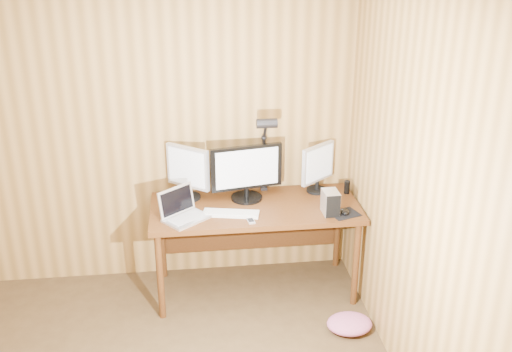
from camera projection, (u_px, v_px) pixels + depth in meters
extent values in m
plane|color=#A7793C|center=(131.00, 133.00, 4.63)|extent=(4.00, 0.00, 4.00)
plane|color=#A7793C|center=(456.00, 247.00, 2.99)|extent=(0.00, 4.00, 4.00)
cube|color=#4B280F|center=(255.00, 208.00, 4.60)|extent=(1.60, 0.70, 0.04)
cube|color=#4B280F|center=(251.00, 221.00, 5.00)|extent=(1.48, 0.02, 0.51)
cylinder|color=#4B280F|center=(160.00, 276.00, 4.40)|extent=(0.05, 0.05, 0.71)
cylinder|color=#4B280F|center=(162.00, 239.00, 4.93)|extent=(0.05, 0.05, 0.71)
cylinder|color=#4B280F|center=(356.00, 264.00, 4.56)|extent=(0.05, 0.05, 0.71)
cylinder|color=#4B280F|center=(337.00, 229.00, 5.09)|extent=(0.05, 0.05, 0.71)
cylinder|color=black|center=(247.00, 198.00, 4.71)|extent=(0.25, 0.25, 0.02)
cylinder|color=black|center=(247.00, 192.00, 4.69)|extent=(0.04, 0.04, 0.07)
cube|color=black|center=(246.00, 167.00, 4.61)|extent=(0.56, 0.14, 0.35)
cube|color=white|center=(247.00, 168.00, 4.59)|extent=(0.49, 0.09, 0.30)
cylinder|color=black|center=(189.00, 197.00, 4.72)|extent=(0.18, 0.18, 0.02)
cylinder|color=black|center=(189.00, 191.00, 4.70)|extent=(0.04, 0.04, 0.08)
cube|color=silver|center=(188.00, 167.00, 4.62)|extent=(0.32, 0.26, 0.33)
cube|color=white|center=(186.00, 168.00, 4.60)|extent=(0.27, 0.21, 0.28)
cylinder|color=black|center=(317.00, 190.00, 4.84)|extent=(0.17, 0.17, 0.02)
cylinder|color=black|center=(317.00, 185.00, 4.82)|extent=(0.03, 0.03, 0.07)
cube|color=silver|center=(318.00, 163.00, 4.75)|extent=(0.30, 0.24, 0.30)
cube|color=white|center=(320.00, 164.00, 4.74)|extent=(0.25, 0.19, 0.26)
cube|color=silver|center=(187.00, 219.00, 4.37)|extent=(0.38, 0.36, 0.02)
cube|color=silver|center=(176.00, 201.00, 4.40)|extent=(0.27, 0.23, 0.21)
cube|color=black|center=(176.00, 201.00, 4.40)|extent=(0.23, 0.20, 0.17)
cube|color=#B2B2B7|center=(186.00, 218.00, 4.37)|extent=(0.29, 0.27, 0.00)
cube|color=silver|center=(231.00, 213.00, 4.45)|extent=(0.43, 0.21, 0.02)
cube|color=white|center=(231.00, 212.00, 4.45)|extent=(0.40, 0.18, 0.00)
cube|color=black|center=(344.00, 214.00, 4.46)|extent=(0.25, 0.23, 0.00)
ellipsoid|color=black|center=(345.00, 211.00, 4.45)|extent=(0.09, 0.12, 0.04)
cube|color=silver|center=(330.00, 202.00, 4.44)|extent=(0.12, 0.16, 0.18)
cube|color=black|center=(333.00, 207.00, 4.37)|extent=(0.11, 0.01, 0.17)
cube|color=silver|center=(251.00, 221.00, 4.35)|extent=(0.06, 0.10, 0.01)
cube|color=black|center=(251.00, 220.00, 4.35)|extent=(0.05, 0.06, 0.00)
cylinder|color=black|center=(347.00, 187.00, 4.79)|extent=(0.04, 0.04, 0.11)
cube|color=black|center=(264.00, 190.00, 4.89)|extent=(0.05, 0.06, 0.06)
cylinder|color=black|center=(264.00, 164.00, 4.80)|extent=(0.03, 0.03, 0.44)
sphere|color=black|center=(264.00, 138.00, 4.71)|extent=(0.05, 0.05, 0.05)
cylinder|color=black|center=(265.00, 130.00, 4.62)|extent=(0.02, 0.16, 0.18)
cylinder|color=black|center=(267.00, 123.00, 4.50)|extent=(0.16, 0.07, 0.07)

